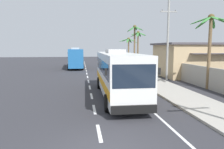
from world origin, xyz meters
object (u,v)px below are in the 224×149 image
palm_second (138,41)px  palm_third (135,38)px  palm_nearest (210,34)px  roadside_building (207,59)px  motorcycle_beside_bus (125,73)px  coach_bus_foreground (118,72)px  utility_pole_mid (168,39)px  coach_bus_far_lane (75,57)px  palm_fourth (129,45)px

palm_second → palm_third: palm_third is taller
palm_nearest → roadside_building: (5.31, 8.70, -2.70)m
palm_second → roadside_building: palm_second is taller
motorcycle_beside_bus → roadside_building: (11.33, 0.92, 1.49)m
coach_bus_foreground → motorcycle_beside_bus: (2.48, 9.41, -1.19)m
palm_nearest → palm_second: size_ratio=1.00×
utility_pole_mid → palm_nearest: 5.72m
coach_bus_far_lane → utility_pole_mid: utility_pole_mid is taller
palm_nearest → motorcycle_beside_bus: bearing=127.8°
coach_bus_far_lane → palm_third: bearing=-30.7°
coach_bus_foreground → palm_second: palm_second is taller
coach_bus_far_lane → utility_pole_mid: bearing=-56.9°
motorcycle_beside_bus → palm_third: 10.18m
coach_bus_foreground → palm_fourth: 26.59m
utility_pole_mid → palm_fourth: utility_pole_mid is taller
utility_pole_mid → roadside_building: size_ratio=0.67×
coach_bus_foreground → palm_third: bearing=72.0°
utility_pole_mid → palm_third: bearing=95.8°
palm_nearest → palm_fourth: 24.12m
motorcycle_beside_bus → palm_nearest: 10.69m
coach_bus_far_lane → utility_pole_mid: size_ratio=1.22×
coach_bus_foreground → motorcycle_beside_bus: coach_bus_foreground is taller
motorcycle_beside_bus → utility_pole_mid: bearing=-27.5°
coach_bus_far_lane → motorcycle_beside_bus: bearing=-66.0°
utility_pole_mid → roadside_building: bearing=24.9°
coach_bus_far_lane → utility_pole_mid: 19.84m
palm_second → palm_nearest: bearing=-86.1°
motorcycle_beside_bus → palm_nearest: (6.02, -7.77, 4.19)m
coach_bus_foreground → palm_third: (5.79, 17.88, 3.38)m
palm_third → palm_fourth: 7.88m
coach_bus_foreground → palm_nearest: bearing=10.9°
utility_pole_mid → palm_third: (-1.10, 10.76, 0.63)m
utility_pole_mid → palm_second: size_ratio=1.35×
coach_bus_far_lane → palm_fourth: bearing=11.3°
coach_bus_foreground → coach_bus_far_lane: bearing=99.2°
palm_nearest → roadside_building: bearing=58.6°
coach_bus_far_lane → palm_fourth: (10.36, 2.07, 2.31)m
utility_pole_mid → palm_second: bearing=88.8°
palm_second → palm_third: (-1.38, -3.18, 0.30)m
utility_pole_mid → palm_third: 10.83m
palm_fourth → roadside_building: (7.28, -15.33, -2.08)m
palm_fourth → motorcycle_beside_bus: bearing=-104.0°
palm_second → coach_bus_far_lane: bearing=167.0°
motorcycle_beside_bus → palm_second: bearing=68.1°
palm_third → motorcycle_beside_bus: bearing=-111.4°
palm_second → roadside_building: bearing=-58.3°
palm_nearest → palm_third: palm_third is taller
utility_pole_mid → palm_fourth: size_ratio=1.56×
utility_pole_mid → palm_second: 13.95m
motorcycle_beside_bus → utility_pole_mid: 6.34m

